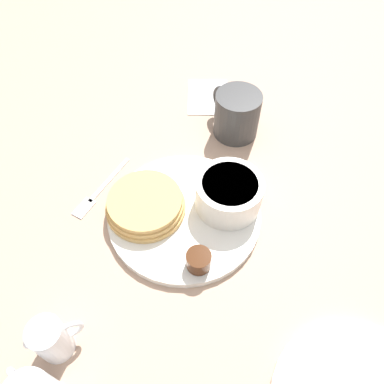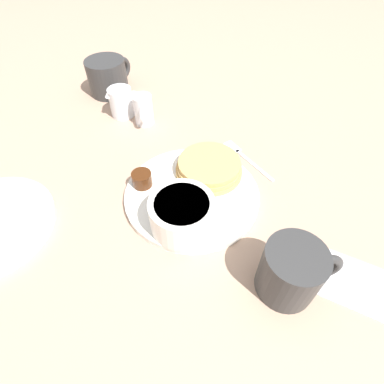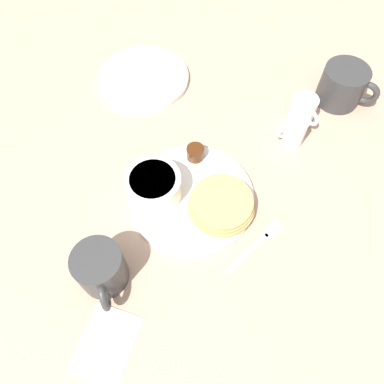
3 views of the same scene
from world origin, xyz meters
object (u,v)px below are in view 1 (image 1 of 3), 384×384
Objects in this scene: coffee_mug at (236,114)px; creamer_pitcher_near at (52,339)px; fork at (97,193)px; bowl at (229,194)px; plate at (184,214)px.

coffee_mug is 1.59× the size of creamer_pitcher_near.
creamer_pitcher_near is 0.62× the size of fork.
bowl reaches higher than fork.
plate reaches higher than fork.
fork is (0.08, 0.13, -0.00)m from plate.
bowl is 0.93× the size of coffee_mug.
fork is (-0.09, 0.26, -0.04)m from coffee_mug.
bowl is 1.48× the size of creamer_pitcher_near.
creamer_pitcher_near is at bearing 119.58° from bowl.
coffee_mug is (0.17, -0.06, 0.00)m from bowl.
bowl is at bearing -91.62° from plate.
plate is at bearing -120.81° from fork.
bowl is 0.18m from coffee_mug.
creamer_pitcher_near is at bearing 127.95° from plate.
plate is 2.14× the size of fork.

